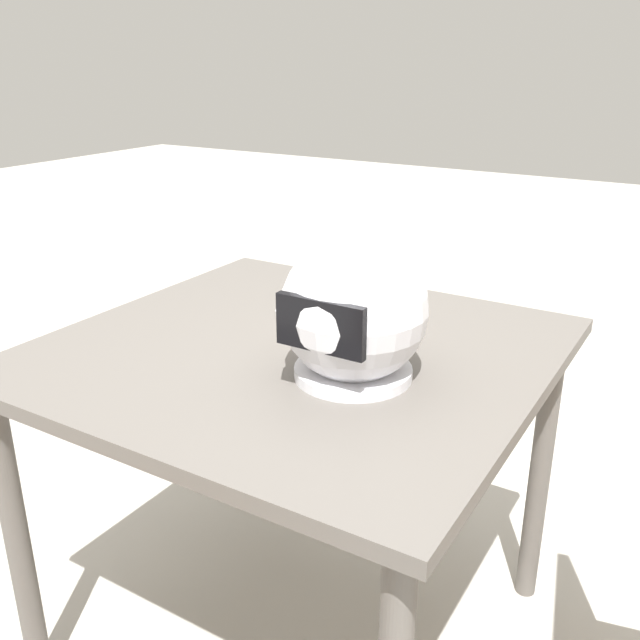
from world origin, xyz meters
TOP-DOWN VIEW (x-y plane):
  - ground_plane at (0.00, 0.00)m, footprint 14.00×14.00m
  - dining_table at (0.00, 0.00)m, footprint 0.98×0.94m
  - pizza_plate at (0.01, -0.20)m, footprint 0.30×0.30m
  - pizza at (0.02, -0.21)m, footprint 0.24×0.24m
  - motorcycle_helmet at (-0.17, 0.07)m, footprint 0.27×0.27m

SIDE VIEW (x-z plane):
  - ground_plane at x=0.00m, z-range 0.00..0.00m
  - dining_table at x=0.00m, z-range 0.28..1.03m
  - pizza_plate at x=0.01m, z-range 0.75..0.76m
  - pizza at x=0.02m, z-range 0.74..0.80m
  - motorcycle_helmet at x=-0.17m, z-range 0.74..1.01m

